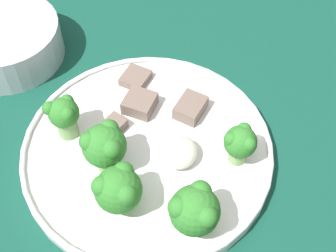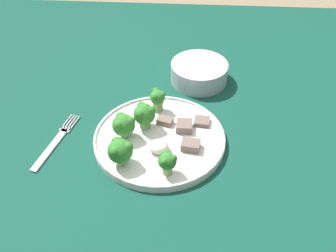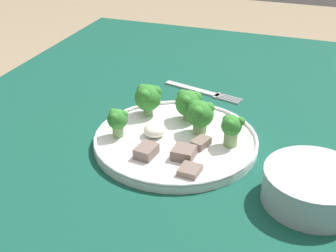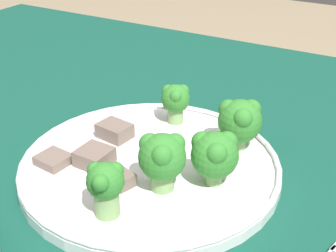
# 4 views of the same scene
# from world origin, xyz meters

# --- Properties ---
(table) EXTENTS (1.34, 1.16, 0.73)m
(table) POSITION_xyz_m (0.00, 0.00, 0.65)
(table) COLOR #114738
(table) RESTS_ON ground_plane
(dinner_plate) EXTENTS (0.28, 0.28, 0.02)m
(dinner_plate) POSITION_xyz_m (-0.01, -0.11, 0.74)
(dinner_plate) COLOR white
(dinner_plate) RESTS_ON table
(cream_bowl) EXTENTS (0.14, 0.14, 0.05)m
(cream_bowl) POSITION_xyz_m (0.07, 0.13, 0.75)
(cream_bowl) COLOR #B7BCC6
(cream_bowl) RESTS_ON table
(broccoli_floret_near_rim_left) EXTENTS (0.05, 0.05, 0.06)m
(broccoli_floret_near_rim_left) POSITION_xyz_m (-0.04, -0.07, 0.78)
(broccoli_floret_near_rim_left) COLOR #7FA866
(broccoli_floret_near_rim_left) RESTS_ON dinner_plate
(broccoli_floret_center_left) EXTENTS (0.05, 0.05, 0.06)m
(broccoli_floret_center_left) POSITION_xyz_m (-0.08, -0.18, 0.78)
(broccoli_floret_center_left) COLOR #7FA866
(broccoli_floret_center_left) RESTS_ON dinner_plate
(broccoli_floret_back_left) EXTENTS (0.04, 0.04, 0.05)m
(broccoli_floret_back_left) POSITION_xyz_m (0.01, -0.20, 0.77)
(broccoli_floret_back_left) COLOR #7FA866
(broccoli_floret_back_left) RESTS_ON dinner_plate
(broccoli_floret_front_left) EXTENTS (0.04, 0.03, 0.05)m
(broccoli_floret_front_left) POSITION_xyz_m (-0.02, -0.01, 0.77)
(broccoli_floret_front_left) COLOR #7FA866
(broccoli_floret_front_left) RESTS_ON dinner_plate
(broccoli_floret_center_back) EXTENTS (0.05, 0.05, 0.06)m
(broccoli_floret_center_back) POSITION_xyz_m (-0.08, -0.11, 0.77)
(broccoli_floret_center_back) COLOR #7FA866
(broccoli_floret_center_back) RESTS_ON dinner_plate
(meat_slice_front_slice) EXTENTS (0.04, 0.03, 0.02)m
(meat_slice_front_slice) POSITION_xyz_m (0.06, -0.13, 0.75)
(meat_slice_front_slice) COLOR #756056
(meat_slice_front_slice) RESTS_ON dinner_plate
(meat_slice_middle_slice) EXTENTS (0.03, 0.03, 0.02)m
(meat_slice_middle_slice) POSITION_xyz_m (0.04, -0.07, 0.75)
(meat_slice_middle_slice) COLOR #756056
(meat_slice_middle_slice) RESTS_ON dinner_plate
(meat_slice_rear_slice) EXTENTS (0.04, 0.03, 0.01)m
(meat_slice_rear_slice) POSITION_xyz_m (0.08, -0.05, 0.74)
(meat_slice_rear_slice) COLOR #756056
(meat_slice_rear_slice) RESTS_ON dinner_plate
(meat_slice_edge_slice) EXTENTS (0.04, 0.03, 0.01)m
(meat_slice_edge_slice) POSITION_xyz_m (-0.00, -0.06, 0.75)
(meat_slice_edge_slice) COLOR #756056
(meat_slice_edge_slice) RESTS_ON dinner_plate
(sauce_dollop) EXTENTS (0.04, 0.04, 0.02)m
(sauce_dollop) POSITION_xyz_m (-0.01, -0.14, 0.75)
(sauce_dollop) COLOR silver
(sauce_dollop) RESTS_ON dinner_plate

